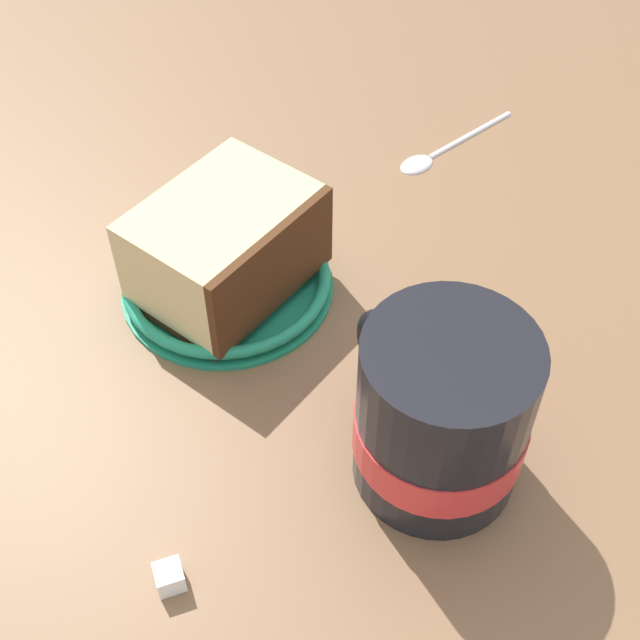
{
  "coord_description": "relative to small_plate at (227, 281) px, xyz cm",
  "views": [
    {
      "loc": [
        36.56,
        11.34,
        43.15
      ],
      "look_at": [
        1.62,
        6.1,
        3.0
      ],
      "focal_mm": 48.66,
      "sensor_mm": 36.0,
      "label": 1
    }
  ],
  "objects": [
    {
      "name": "cake_slice",
      "position": [
        0.14,
        0.24,
        3.37
      ],
      "size": [
        14.16,
        13.11,
        6.84
      ],
      "color": "#472814",
      "rests_on": "small_plate"
    },
    {
      "name": "small_plate",
      "position": [
        0.0,
        0.0,
        0.0
      ],
      "size": [
        14.44,
        14.44,
        1.49
      ],
      "color": "#1E8C66",
      "rests_on": "ground_plane"
    },
    {
      "name": "sugar_cube",
      "position": [
        21.23,
        1.69,
        -0.01
      ],
      "size": [
        1.96,
        1.96,
        1.45
      ],
      "primitive_type": "cube",
      "rotation": [
        0.0,
        0.0,
        0.49
      ],
      "color": "white",
      "rests_on": "ground_plane"
    },
    {
      "name": "ground_plane",
      "position": [
        2.91,
        0.97,
        -1.85
      ],
      "size": [
        125.76,
        125.76,
        2.22
      ],
      "primitive_type": "cube",
      "color": "brown"
    },
    {
      "name": "teaspoon",
      "position": [
        -16.75,
        13.11,
        -0.39
      ],
      "size": [
        9.9,
        9.1,
        0.8
      ],
      "color": "silver",
      "rests_on": "ground_plane"
    },
    {
      "name": "tea_mug",
      "position": [
        12.05,
        14.69,
        4.41
      ],
      "size": [
        10.73,
        10.19,
        10.7
      ],
      "color": "black",
      "rests_on": "ground_plane"
    }
  ]
}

